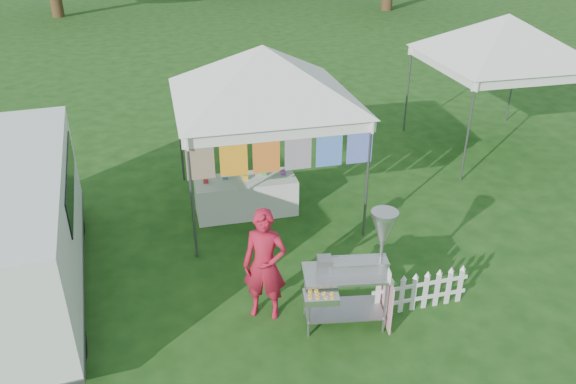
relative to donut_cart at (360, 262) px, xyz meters
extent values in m
plane|color=#173E11|center=(-0.54, 0.01, -1.00)|extent=(120.00, 120.00, 0.00)
cylinder|color=#59595E|center=(-1.96, 2.09, 0.05)|extent=(0.04, 0.04, 2.10)
cylinder|color=#59595E|center=(0.88, 2.09, 0.05)|extent=(0.04, 0.04, 2.10)
cylinder|color=#59595E|center=(-1.96, 4.93, 0.05)|extent=(0.04, 0.04, 2.10)
cylinder|color=#59595E|center=(0.88, 4.93, 0.05)|extent=(0.04, 0.04, 2.10)
cube|color=white|center=(-0.54, 2.09, 1.00)|extent=(3.00, 0.03, 0.22)
cube|color=white|center=(-0.54, 4.93, 1.00)|extent=(3.00, 0.03, 0.22)
pyramid|color=white|center=(-0.54, 3.51, 2.00)|extent=(4.24, 4.24, 0.90)
cylinder|color=#59595E|center=(-0.54, 2.09, 1.08)|extent=(3.00, 0.03, 0.03)
cube|color=orange|center=(-1.79, 2.09, 0.73)|extent=(0.42, 0.01, 0.70)
cube|color=red|center=(-1.29, 2.09, 0.73)|extent=(0.42, 0.01, 0.70)
cube|color=red|center=(-0.79, 2.09, 0.73)|extent=(0.42, 0.01, 0.70)
cube|color=#33BF9A|center=(-0.29, 2.09, 0.73)|extent=(0.42, 0.01, 0.70)
cube|color=#182BC3|center=(0.21, 2.09, 0.73)|extent=(0.42, 0.01, 0.70)
cube|color=purple|center=(0.71, 2.09, 0.73)|extent=(0.42, 0.01, 0.70)
cylinder|color=#59595E|center=(3.54, 3.59, 0.05)|extent=(0.04, 0.04, 2.10)
cylinder|color=#59595E|center=(3.54, 6.43, 0.05)|extent=(0.04, 0.04, 2.10)
cylinder|color=#59595E|center=(6.38, 6.43, 0.05)|extent=(0.04, 0.04, 2.10)
cube|color=white|center=(4.96, 3.59, 1.00)|extent=(3.00, 0.03, 0.22)
cube|color=white|center=(4.96, 6.43, 1.00)|extent=(3.00, 0.03, 0.22)
pyramid|color=white|center=(4.96, 5.01, 2.00)|extent=(4.24, 4.24, 0.90)
cylinder|color=#59595E|center=(4.96, 3.59, 1.08)|extent=(3.00, 0.03, 0.03)
cylinder|color=gray|center=(-0.70, -0.11, -0.59)|extent=(0.04, 0.04, 0.82)
cylinder|color=gray|center=(0.28, -0.26, -0.59)|extent=(0.04, 0.04, 0.82)
cylinder|color=gray|center=(-0.64, 0.33, -0.59)|extent=(0.04, 0.04, 0.82)
cylinder|color=gray|center=(0.35, 0.18, -0.59)|extent=(0.04, 0.04, 0.82)
cube|color=gray|center=(-0.18, 0.03, -0.77)|extent=(1.11, 0.68, 0.01)
cube|color=#B7B7BC|center=(-0.18, 0.03, -0.17)|extent=(1.17, 0.71, 0.04)
cube|color=#B7B7BC|center=(-0.01, 0.05, -0.09)|extent=(0.80, 0.35, 0.14)
cube|color=gray|center=(-0.44, 0.12, -0.05)|extent=(0.21, 0.23, 0.20)
cylinder|color=gray|center=(0.28, 0.01, 0.24)|extent=(0.05, 0.05, 0.82)
cone|color=#B7B7BC|center=(0.28, 0.01, 0.47)|extent=(0.38, 0.38, 0.37)
cylinder|color=#B7B7BC|center=(0.28, 0.01, 0.67)|extent=(0.40, 0.40, 0.05)
cube|color=#B7B7BC|center=(-0.59, -0.25, -0.26)|extent=(0.48, 0.34, 0.09)
cube|color=#CC8998|center=(0.38, -0.05, -0.59)|extent=(0.12, 0.68, 0.74)
cube|color=white|center=(0.28, -0.30, -0.06)|extent=(0.03, 0.13, 0.16)
imported|color=maroon|center=(-1.16, 0.47, -0.18)|extent=(0.70, 0.59, 1.63)
cube|color=#59595E|center=(-4.60, 1.69, -0.66)|extent=(2.33, 4.96, 0.11)
cube|color=silver|center=(-4.77, 3.74, -0.23)|extent=(1.86, 0.82, 0.86)
cube|color=black|center=(-3.69, 2.35, 0.48)|extent=(0.24, 2.61, 0.52)
cube|color=black|center=(-4.80, 4.09, 0.48)|extent=(1.62, 0.17, 0.52)
cylinder|color=black|center=(-3.63, 0.24, -0.67)|extent=(0.26, 0.66, 0.65)
cylinder|color=black|center=(-3.89, 3.29, -0.67)|extent=(0.26, 0.66, 0.65)
cube|color=silver|center=(0.31, 0.04, -0.72)|extent=(0.07, 0.02, 0.56)
cube|color=silver|center=(0.49, 0.05, -0.72)|extent=(0.07, 0.02, 0.56)
cube|color=silver|center=(0.67, 0.05, -0.72)|extent=(0.07, 0.02, 0.56)
cube|color=silver|center=(0.85, 0.06, -0.72)|extent=(0.07, 0.02, 0.56)
cube|color=silver|center=(1.03, 0.07, -0.72)|extent=(0.07, 0.02, 0.56)
cube|color=silver|center=(1.21, 0.07, -0.72)|extent=(0.07, 0.02, 0.56)
cube|color=silver|center=(1.39, 0.08, -0.72)|extent=(0.07, 0.02, 0.56)
cube|color=silver|center=(1.57, 0.08, -0.72)|extent=(0.07, 0.02, 0.56)
cube|color=silver|center=(0.94, 0.06, -0.82)|extent=(1.44, 0.07, 0.05)
cube|color=silver|center=(0.94, 0.06, -0.58)|extent=(1.44, 0.07, 0.05)
cube|color=white|center=(-0.94, 3.32, -0.66)|extent=(1.80, 0.70, 0.68)
camera|label=1|loc=(-2.29, -5.56, 4.16)|focal=35.00mm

